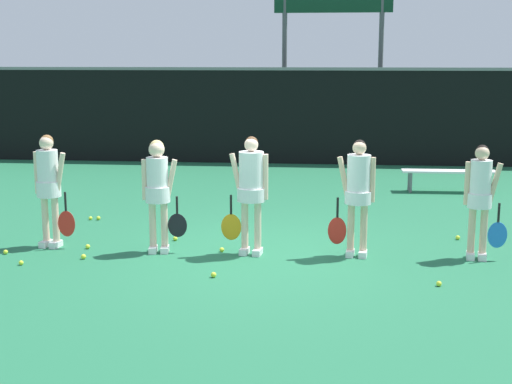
# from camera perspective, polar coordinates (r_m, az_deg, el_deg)

# --- Properties ---
(ground_plane) EXTENTS (140.00, 140.00, 0.00)m
(ground_plane) POSITION_cam_1_polar(r_m,az_deg,el_deg) (10.39, 0.16, -4.94)
(ground_plane) COLOR #216642
(fence_windscreen) EXTENTS (60.00, 0.08, 2.54)m
(fence_windscreen) POSITION_cam_1_polar(r_m,az_deg,el_deg) (18.93, 2.79, 6.13)
(fence_windscreen) COLOR black
(fence_windscreen) RESTS_ON ground_plane
(scoreboard) EXTENTS (3.34, 0.15, 5.26)m
(scoreboard) POSITION_cam_1_polar(r_m,az_deg,el_deg) (20.86, 6.19, 14.19)
(scoreboard) COLOR #515156
(scoreboard) RESTS_ON ground_plane
(bench_courtside) EXTENTS (1.96, 0.40, 0.46)m
(bench_courtside) POSITION_cam_1_polar(r_m,az_deg,el_deg) (15.53, 15.16, 1.46)
(bench_courtside) COLOR silver
(bench_courtside) RESTS_ON ground_plane
(player_0) EXTENTS (0.62, 0.36, 1.69)m
(player_0) POSITION_cam_1_polar(r_m,az_deg,el_deg) (11.00, -16.24, 0.79)
(player_0) COLOR beige
(player_0) RESTS_ON ground_plane
(player_1) EXTENTS (0.64, 0.36, 1.65)m
(player_1) POSITION_cam_1_polar(r_m,az_deg,el_deg) (10.36, -7.85, 0.46)
(player_1) COLOR beige
(player_1) RESTS_ON ground_plane
(player_2) EXTENTS (0.69, 0.41, 1.71)m
(player_2) POSITION_cam_1_polar(r_m,az_deg,el_deg) (10.15, -0.41, 0.55)
(player_2) COLOR beige
(player_2) RESTS_ON ground_plane
(player_3) EXTENTS (0.65, 0.38, 1.68)m
(player_3) POSITION_cam_1_polar(r_m,az_deg,el_deg) (10.15, 8.15, 0.28)
(player_3) COLOR beige
(player_3) RESTS_ON ground_plane
(player_4) EXTENTS (0.61, 0.34, 1.62)m
(player_4) POSITION_cam_1_polar(r_m,az_deg,el_deg) (10.40, 17.51, -0.12)
(player_4) COLOR beige
(player_4) RESTS_ON ground_plane
(tennis_ball_0) EXTENTS (0.07, 0.07, 0.07)m
(tennis_ball_0) POSITION_cam_1_polar(r_m,az_deg,el_deg) (10.48, -2.75, -4.63)
(tennis_ball_0) COLOR #CCE033
(tennis_ball_0) RESTS_ON ground_plane
(tennis_ball_1) EXTENTS (0.07, 0.07, 0.07)m
(tennis_ball_1) POSITION_cam_1_polar(r_m,az_deg,el_deg) (12.78, -12.49, -2.05)
(tennis_ball_1) COLOR #CCE033
(tennis_ball_1) RESTS_ON ground_plane
(tennis_ball_2) EXTENTS (0.06, 0.06, 0.06)m
(tennis_ball_2) POSITION_cam_1_polar(r_m,az_deg,el_deg) (12.81, -13.10, -2.05)
(tennis_ball_2) COLOR #CCE033
(tennis_ball_2) RESTS_ON ground_plane
(tennis_ball_3) EXTENTS (0.07, 0.07, 0.07)m
(tennis_ball_3) POSITION_cam_1_polar(r_m,az_deg,el_deg) (11.59, 15.84, -3.53)
(tennis_ball_3) COLOR #CCE033
(tennis_ball_3) RESTS_ON ground_plane
(tennis_ball_4) EXTENTS (0.07, 0.07, 0.07)m
(tennis_ball_4) POSITION_cam_1_polar(r_m,az_deg,el_deg) (10.97, -19.40, -4.55)
(tennis_ball_4) COLOR #CCE033
(tennis_ball_4) RESTS_ON ground_plane
(tennis_ball_5) EXTENTS (0.06, 0.06, 0.06)m
(tennis_ball_5) POSITION_cam_1_polar(r_m,az_deg,el_deg) (10.34, -18.28, -5.40)
(tennis_ball_5) COLOR #CCE033
(tennis_ball_5) RESTS_ON ground_plane
(tennis_ball_6) EXTENTS (0.07, 0.07, 0.07)m
(tennis_ball_6) POSITION_cam_1_polar(r_m,az_deg,el_deg) (10.92, -13.31, -4.27)
(tennis_ball_6) COLOR #CCE033
(tennis_ball_6) RESTS_ON ground_plane
(tennis_ball_7) EXTENTS (0.07, 0.07, 0.07)m
(tennis_ball_7) POSITION_cam_1_polar(r_m,az_deg,el_deg) (10.40, -13.64, -5.05)
(tennis_ball_7) COLOR #CCE033
(tennis_ball_7) RESTS_ON ground_plane
(tennis_ball_8) EXTENTS (0.07, 0.07, 0.07)m
(tennis_ball_8) POSITION_cam_1_polar(r_m,az_deg,el_deg) (12.10, -15.26, -2.89)
(tennis_ball_8) COLOR #CCE033
(tennis_ball_8) RESTS_ON ground_plane
(tennis_ball_9) EXTENTS (0.07, 0.07, 0.07)m
(tennis_ball_9) POSITION_cam_1_polar(r_m,az_deg,el_deg) (9.30, -3.41, -6.63)
(tennis_ball_9) COLOR #CCE033
(tennis_ball_9) RESTS_ON ground_plane
(tennis_ball_10) EXTENTS (0.07, 0.07, 0.07)m
(tennis_ball_10) POSITION_cam_1_polar(r_m,az_deg,el_deg) (11.16, -6.48, -3.72)
(tennis_ball_10) COLOR #CCE033
(tennis_ball_10) RESTS_ON ground_plane
(tennis_ball_11) EXTENTS (0.07, 0.07, 0.07)m
(tennis_ball_11) POSITION_cam_1_polar(r_m,az_deg,el_deg) (9.23, 14.43, -7.12)
(tennis_ball_11) COLOR #CCE033
(tennis_ball_11) RESTS_ON ground_plane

